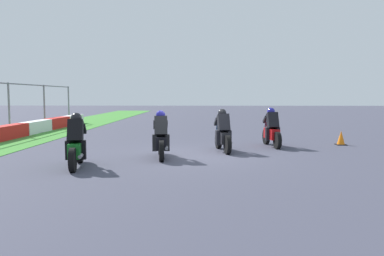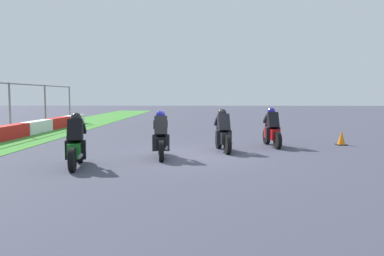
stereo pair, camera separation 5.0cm
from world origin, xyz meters
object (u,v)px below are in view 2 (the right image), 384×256
at_px(rider_lane_c, 161,138).
at_px(rider_lane_a, 272,131).
at_px(rider_lane_d, 76,145).
at_px(rider_lane_b, 223,134).
at_px(traffic_cone, 341,138).

bearing_deg(rider_lane_c, rider_lane_a, -62.88).
height_order(rider_lane_c, rider_lane_d, same).
bearing_deg(rider_lane_c, rider_lane_b, -61.87).
distance_m(rider_lane_b, traffic_cone, 5.19).
distance_m(rider_lane_b, rider_lane_d, 5.24).
height_order(rider_lane_a, traffic_cone, rider_lane_a).
distance_m(rider_lane_a, rider_lane_c, 4.88).
xyz_separation_m(rider_lane_a, rider_lane_b, (-1.31, 1.96, 0.00)).
relative_size(rider_lane_a, traffic_cone, 3.55).
height_order(rider_lane_b, traffic_cone, rider_lane_b).
xyz_separation_m(rider_lane_c, rider_lane_d, (-1.64, 2.16, 0.00)).
bearing_deg(rider_lane_a, rider_lane_d, 118.38).
bearing_deg(rider_lane_b, rider_lane_a, -66.42).
bearing_deg(rider_lane_b, rider_lane_c, 115.68).
relative_size(rider_lane_c, rider_lane_d, 1.00).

